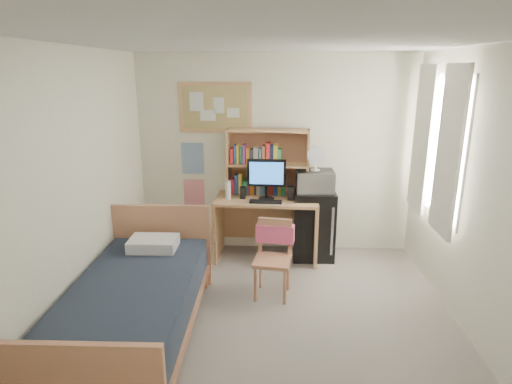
{
  "coord_description": "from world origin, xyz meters",
  "views": [
    {
      "loc": [
        -0.0,
        -3.47,
        2.39
      ],
      "look_at": [
        -0.21,
        1.2,
        1.05
      ],
      "focal_mm": 30.0,
      "sensor_mm": 36.0,
      "label": 1
    }
  ],
  "objects_px": {
    "bed": "(134,312)",
    "microwave": "(315,181)",
    "speaker_right": "(290,193)",
    "desk_fan": "(316,159)",
    "speaker_left": "(243,193)",
    "desk_chair": "(272,260)",
    "mini_fridge": "(313,224)",
    "monitor": "(266,180)",
    "desk": "(266,228)",
    "bulletin_board": "(215,108)"
  },
  "relations": [
    {
      "from": "bed",
      "to": "desk_fan",
      "type": "distance_m",
      "value": 2.8
    },
    {
      "from": "mini_fridge",
      "to": "microwave",
      "type": "xyz_separation_m",
      "value": [
        0.0,
        -0.02,
        0.58
      ]
    },
    {
      "from": "mini_fridge",
      "to": "speaker_left",
      "type": "bearing_deg",
      "value": -174.19
    },
    {
      "from": "bed",
      "to": "monitor",
      "type": "bearing_deg",
      "value": 57.15
    },
    {
      "from": "bed",
      "to": "speaker_right",
      "type": "height_order",
      "value": "speaker_right"
    },
    {
      "from": "desk",
      "to": "desk_chair",
      "type": "height_order",
      "value": "desk_chair"
    },
    {
      "from": "bulletin_board",
      "to": "microwave",
      "type": "relative_size",
      "value": 2.02
    },
    {
      "from": "desk",
      "to": "monitor",
      "type": "xyz_separation_m",
      "value": [
        -0.0,
        -0.06,
        0.66
      ]
    },
    {
      "from": "bed",
      "to": "monitor",
      "type": "distance_m",
      "value": 2.29
    },
    {
      "from": "speaker_left",
      "to": "microwave",
      "type": "relative_size",
      "value": 0.33
    },
    {
      "from": "desk",
      "to": "speaker_right",
      "type": "relative_size",
      "value": 7.4
    },
    {
      "from": "speaker_right",
      "to": "microwave",
      "type": "bearing_deg",
      "value": 22.61
    },
    {
      "from": "bulletin_board",
      "to": "mini_fridge",
      "type": "relative_size",
      "value": 1.04
    },
    {
      "from": "speaker_left",
      "to": "desk_chair",
      "type": "bearing_deg",
      "value": -65.65
    },
    {
      "from": "bulletin_board",
      "to": "monitor",
      "type": "bearing_deg",
      "value": -30.01
    },
    {
      "from": "speaker_right",
      "to": "microwave",
      "type": "distance_m",
      "value": 0.36
    },
    {
      "from": "mini_fridge",
      "to": "bulletin_board",
      "type": "bearing_deg",
      "value": 167.22
    },
    {
      "from": "mini_fridge",
      "to": "speaker_right",
      "type": "distance_m",
      "value": 0.56
    },
    {
      "from": "speaker_left",
      "to": "monitor",
      "type": "bearing_deg",
      "value": 0.0
    },
    {
      "from": "desk",
      "to": "bed",
      "type": "xyz_separation_m",
      "value": [
        -1.15,
        -1.89,
        -0.12
      ]
    },
    {
      "from": "bulletin_board",
      "to": "speaker_left",
      "type": "height_order",
      "value": "bulletin_board"
    },
    {
      "from": "desk_fan",
      "to": "monitor",
      "type": "bearing_deg",
      "value": -171.57
    },
    {
      "from": "desk_chair",
      "to": "bed",
      "type": "relative_size",
      "value": 0.4
    },
    {
      "from": "monitor",
      "to": "mini_fridge",
      "type": "bearing_deg",
      "value": 13.68
    },
    {
      "from": "desk",
      "to": "bed",
      "type": "relative_size",
      "value": 0.61
    },
    {
      "from": "bed",
      "to": "desk_fan",
      "type": "relative_size",
      "value": 7.43
    },
    {
      "from": "desk_fan",
      "to": "bed",
      "type": "bearing_deg",
      "value": -133.27
    },
    {
      "from": "monitor",
      "to": "speaker_left",
      "type": "bearing_deg",
      "value": -180.0
    },
    {
      "from": "desk",
      "to": "speaker_right",
      "type": "bearing_deg",
      "value": -11.31
    },
    {
      "from": "speaker_right",
      "to": "desk_fan",
      "type": "distance_m",
      "value": 0.53
    },
    {
      "from": "desk_chair",
      "to": "bed",
      "type": "xyz_separation_m",
      "value": [
        -1.23,
        -0.87,
        -0.13
      ]
    },
    {
      "from": "desk",
      "to": "desk_chair",
      "type": "xyz_separation_m",
      "value": [
        0.09,
        -1.01,
        0.01
      ]
    },
    {
      "from": "bed",
      "to": "speaker_left",
      "type": "height_order",
      "value": "speaker_left"
    },
    {
      "from": "desk",
      "to": "desk_chair",
      "type": "relative_size",
      "value": 1.55
    },
    {
      "from": "bulletin_board",
      "to": "desk_fan",
      "type": "relative_size",
      "value": 3.29
    },
    {
      "from": "speaker_left",
      "to": "microwave",
      "type": "height_order",
      "value": "microwave"
    },
    {
      "from": "monitor",
      "to": "bulletin_board",
      "type": "bearing_deg",
      "value": 152.45
    },
    {
      "from": "desk_chair",
      "to": "monitor",
      "type": "distance_m",
      "value": 1.16
    },
    {
      "from": "bulletin_board",
      "to": "mini_fridge",
      "type": "distance_m",
      "value": 1.97
    },
    {
      "from": "microwave",
      "to": "desk_fan",
      "type": "bearing_deg",
      "value": 0.0
    },
    {
      "from": "speaker_left",
      "to": "desk_fan",
      "type": "height_order",
      "value": "desk_fan"
    },
    {
      "from": "desk",
      "to": "speaker_left",
      "type": "bearing_deg",
      "value": -168.69
    },
    {
      "from": "microwave",
      "to": "bed",
      "type": "bearing_deg",
      "value": -133.27
    },
    {
      "from": "desk",
      "to": "bed",
      "type": "height_order",
      "value": "desk"
    },
    {
      "from": "desk_chair",
      "to": "bed",
      "type": "distance_m",
      "value": 1.52
    },
    {
      "from": "bulletin_board",
      "to": "desk",
      "type": "height_order",
      "value": "bulletin_board"
    },
    {
      "from": "desk",
      "to": "monitor",
      "type": "bearing_deg",
      "value": -90.0
    },
    {
      "from": "bed",
      "to": "microwave",
      "type": "relative_size",
      "value": 4.57
    },
    {
      "from": "desk",
      "to": "speaker_left",
      "type": "relative_size",
      "value": 8.38
    },
    {
      "from": "mini_fridge",
      "to": "monitor",
      "type": "relative_size",
      "value": 1.75
    }
  ]
}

